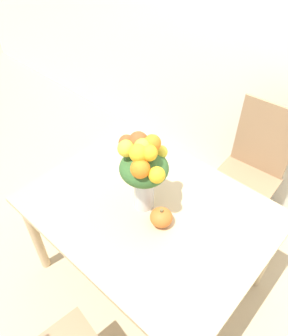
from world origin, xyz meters
The scene contains 6 objects.
ground_plane centered at (0.00, 0.00, 0.00)m, with size 12.00×12.00×0.00m, color tan.
wall_back centered at (0.00, 1.24, 1.35)m, with size 8.00×0.06×2.70m.
dining_table centered at (0.00, 0.00, 0.64)m, with size 1.30×1.01×0.72m.
flower_vase centered at (-0.03, -0.01, 1.01)m, with size 0.34×0.26×0.47m.
pumpkin centered at (0.12, -0.04, 0.77)m, with size 0.12×0.12×0.11m.
dining_chair_near_window centered at (0.20, 0.85, 0.52)m, with size 0.45×0.45×1.01m.
Camera 1 is at (0.76, -0.88, 2.13)m, focal length 35.00 mm.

